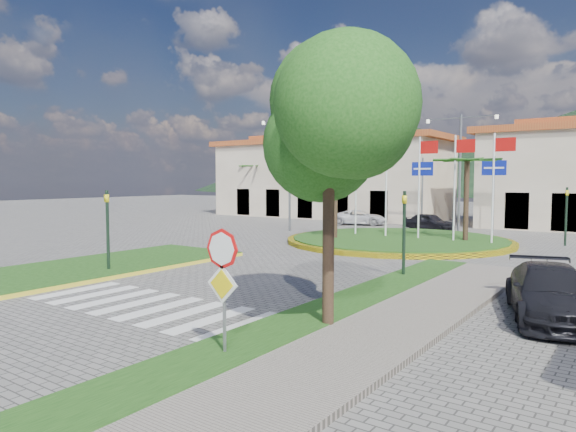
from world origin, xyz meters
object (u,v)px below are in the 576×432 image
Objects in this scene: car_dark_a at (429,222)px; white_van at (359,217)px; stop_sign at (223,272)px; deciduous_tree at (329,112)px; car_side_right at (551,293)px; roundabout_island at (398,240)px.

white_van is at bearing 94.65° from car_dark_a.
car_dark_a is at bearing 102.00° from stop_sign.
stop_sign is 31.62m from white_van.
deciduous_tree reaches higher than stop_sign.
stop_sign is at bearing -101.18° from deciduous_tree.
deciduous_tree is at bearing -150.02° from car_dark_a.
white_van is at bearing 112.52° from stop_sign.
white_van is at bearing 110.62° from car_side_right.
car_side_right is at bearing 56.06° from stop_sign.
car_side_right is at bearing -162.68° from white_van.
roundabout_island is at bearing -157.15° from car_dark_a.
car_side_right reaches higher than car_dark_a.
roundabout_island reaches higher than white_van.
stop_sign is 0.39× the size of deciduous_tree.
roundabout_island is 18.55m from deciduous_tree.
car_dark_a is (-1.06, 8.00, 0.44)m from roundabout_island.
deciduous_tree is at bearing -152.56° from car_side_right.
car_dark_a is at bearing -120.85° from white_van.
car_dark_a is at bearing 104.70° from deciduous_tree.
roundabout_island reaches higher than car_side_right.
stop_sign is (4.90, -20.04, 1.62)m from roundabout_island.
deciduous_tree reaches higher than roundabout_island.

